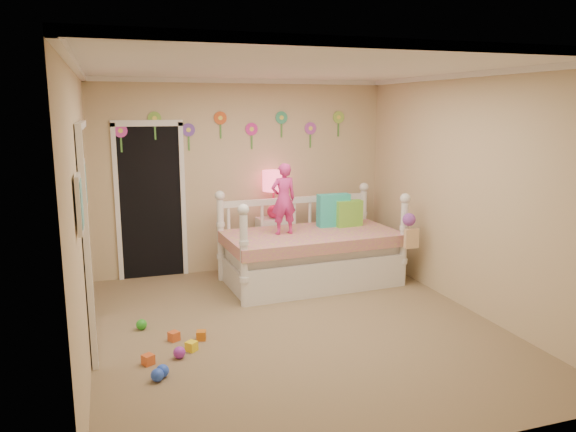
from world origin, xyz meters
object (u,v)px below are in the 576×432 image
object	(u,v)px
child	(284,199)
table_lamp	(273,187)
daybed	(311,237)
nightstand	(274,244)

from	to	relation	value
child	table_lamp	size ratio (longest dim) A/B	1.36
table_lamp	daybed	bearing A→B (deg)	-68.98
daybed	nightstand	xyz separation A→B (m)	(-0.28, 0.72, -0.23)
daybed	nightstand	world-z (taller)	daybed
nightstand	table_lamp	bearing A→B (deg)	0.00
daybed	child	world-z (taller)	child
child	table_lamp	distance (m)	0.72
nightstand	table_lamp	xyz separation A→B (m)	(0.00, 0.00, 0.80)
child	nightstand	distance (m)	1.04
nightstand	table_lamp	distance (m)	0.80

